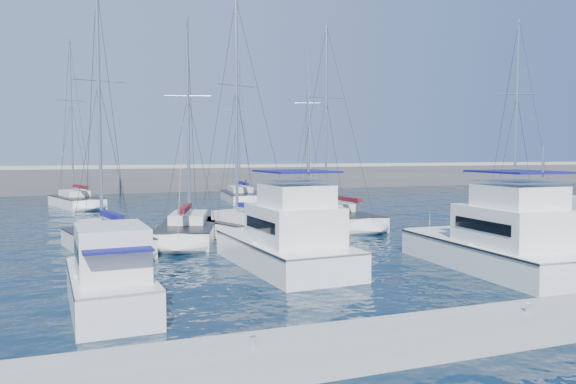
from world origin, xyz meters
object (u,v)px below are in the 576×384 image
object	(u,v)px
motor_yacht_port_inner	(288,242)
sailboat_back_c	(308,195)
sailboat_mid_d	(332,217)
sailboat_back_a	(76,201)
motor_yacht_stbd_outer	(558,231)
motor_yacht_port_outer	(111,282)
sailboat_mid_a	(106,241)
sailboat_mid_c	(244,229)
motor_yacht_stbd_inner	(502,244)
sailboat_mid_e	(519,218)
sailboat_mid_b	(188,231)
sailboat_back_b	(241,196)

from	to	relation	value
motor_yacht_port_inner	sailboat_back_c	world-z (taller)	sailboat_back_c
sailboat_mid_d	sailboat_back_a	distance (m)	26.17
motor_yacht_stbd_outer	sailboat_back_c	size ratio (longest dim) A/B	0.42
motor_yacht_port_outer	sailboat_mid_a	size ratio (longest dim) A/B	0.45
sailboat_mid_a	sailboat_back_a	bearing A→B (deg)	80.56
sailboat_mid_c	sailboat_mid_d	size ratio (longest dim) A/B	1.01
motor_yacht_stbd_inner	sailboat_back_a	distance (m)	40.35
sailboat_mid_d	sailboat_back_c	size ratio (longest dim) A/B	0.86
sailboat_mid_e	motor_yacht_port_outer	bearing A→B (deg)	-140.67
motor_yacht_stbd_inner	sailboat_mid_e	size ratio (longest dim) A/B	0.65
motor_yacht_port_outer	sailboat_mid_b	distance (m)	14.66
sailboat_mid_b	sailboat_mid_e	bearing A→B (deg)	12.28
motor_yacht_stbd_inner	motor_yacht_stbd_outer	world-z (taller)	motor_yacht_stbd_inner
sailboat_back_a	sailboat_back_c	xyz separation A→B (m)	(23.00, -0.83, 0.02)
motor_yacht_port_outer	sailboat_back_a	size ratio (longest dim) A/B	0.40
motor_yacht_port_outer	motor_yacht_stbd_outer	bearing A→B (deg)	6.69
sailboat_mid_b	sailboat_back_b	world-z (taller)	sailboat_back_b
motor_yacht_port_outer	sailboat_back_c	bearing A→B (deg)	56.08
sailboat_back_b	sailboat_back_c	size ratio (longest dim) A/B	0.91
sailboat_mid_a	sailboat_mid_b	world-z (taller)	sailboat_mid_a
sailboat_back_a	sailboat_back_b	world-z (taller)	sailboat_back_a
sailboat_back_c	motor_yacht_port_outer	bearing A→B (deg)	-102.88
sailboat_back_a	motor_yacht_port_inner	bearing A→B (deg)	-91.76
motor_yacht_stbd_outer	sailboat_mid_e	xyz separation A→B (m)	(5.12, 8.28, -0.42)
sailboat_mid_a	sailboat_back_c	size ratio (longest dim) A/B	0.84
sailboat_mid_c	sailboat_mid_d	bearing A→B (deg)	7.81
sailboat_back_b	sailboat_mid_a	bearing A→B (deg)	-113.44
motor_yacht_stbd_inner	sailboat_mid_d	bearing A→B (deg)	93.33
motor_yacht_port_inner	motor_yacht_port_outer	bearing A→B (deg)	-154.28
sailboat_mid_c	sailboat_mid_e	world-z (taller)	sailboat_mid_e
sailboat_mid_a	sailboat_mid_c	bearing A→B (deg)	-0.03
motor_yacht_stbd_inner	sailboat_mid_b	world-z (taller)	sailboat_mid_b
motor_yacht_port_outer	sailboat_mid_e	xyz separation A→B (m)	(27.62, 12.03, -0.42)
sailboat_back_b	motor_yacht_stbd_inner	bearing A→B (deg)	-82.54
sailboat_back_b	sailboat_back_c	world-z (taller)	sailboat_back_c
motor_yacht_port_inner	motor_yacht_stbd_inner	size ratio (longest dim) A/B	0.93
sailboat_mid_a	sailboat_back_a	size ratio (longest dim) A/B	0.88
motor_yacht_stbd_inner	sailboat_back_b	distance (m)	36.89
sailboat_back_a	motor_yacht_port_outer	bearing A→B (deg)	-104.85
motor_yacht_stbd_inner	sailboat_mid_b	distance (m)	17.17
motor_yacht_port_inner	sailboat_mid_b	bearing A→B (deg)	101.84
sailboat_mid_c	sailboat_back_a	world-z (taller)	sailboat_back_a
sailboat_mid_c	sailboat_back_c	distance (m)	26.87
sailboat_mid_a	sailboat_mid_b	bearing A→B (deg)	13.92
motor_yacht_stbd_outer	sailboat_mid_d	xyz separation A→B (m)	(-6.79, 13.29, -0.44)
sailboat_mid_a	sailboat_back_c	world-z (taller)	sailboat_back_c
sailboat_mid_a	sailboat_mid_c	xyz separation A→B (m)	(7.86, 1.76, -0.00)
motor_yacht_stbd_inner	sailboat_back_a	world-z (taller)	sailboat_back_a
motor_yacht_stbd_inner	sailboat_mid_e	xyz separation A→B (m)	(11.62, 11.45, -0.61)
sailboat_mid_d	sailboat_back_a	world-z (taller)	sailboat_back_a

